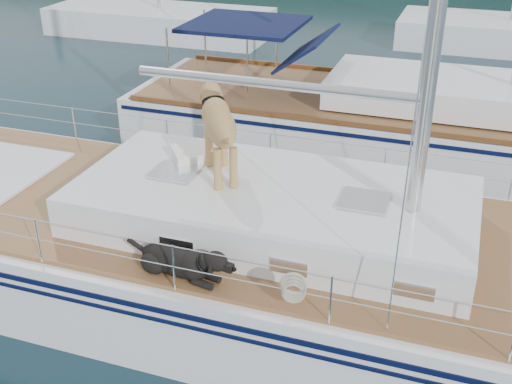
% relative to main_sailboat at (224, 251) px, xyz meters
% --- Properties ---
extents(ground, '(120.00, 120.00, 0.00)m').
position_rel_main_sailboat_xyz_m(ground, '(-0.09, 0.00, -0.69)').
color(ground, black).
rests_on(ground, ground).
extents(main_sailboat, '(12.00, 3.80, 14.01)m').
position_rel_main_sailboat_xyz_m(main_sailboat, '(0.00, 0.00, 0.00)').
color(main_sailboat, white).
rests_on(main_sailboat, ground).
extents(neighbor_sailboat, '(11.00, 3.50, 13.30)m').
position_rel_main_sailboat_xyz_m(neighbor_sailboat, '(1.47, 6.00, -0.06)').
color(neighbor_sailboat, white).
rests_on(neighbor_sailboat, ground).
extents(bg_boat_west, '(8.00, 3.00, 11.65)m').
position_rel_main_sailboat_xyz_m(bg_boat_west, '(-8.09, 14.00, -0.24)').
color(bg_boat_west, white).
rests_on(bg_boat_west, ground).
extents(bg_boat_center, '(7.20, 3.00, 11.65)m').
position_rel_main_sailboat_xyz_m(bg_boat_center, '(3.91, 16.00, -0.24)').
color(bg_boat_center, white).
rests_on(bg_boat_center, ground).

